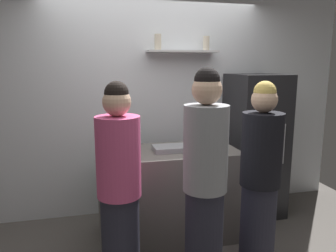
% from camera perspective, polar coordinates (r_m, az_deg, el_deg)
% --- Properties ---
extents(back_wall_assembly, '(4.80, 0.32, 2.60)m').
position_cam_1_polar(back_wall_assembly, '(3.94, -2.54, 3.73)').
color(back_wall_assembly, white).
rests_on(back_wall_assembly, ground).
extents(refrigerator, '(0.58, 0.69, 1.67)m').
position_cam_1_polar(refrigerator, '(4.05, 14.92, -3.17)').
color(refrigerator, black).
rests_on(refrigerator, ground).
extents(counter, '(1.41, 0.69, 0.93)m').
position_cam_1_polar(counter, '(3.45, -0.00, -11.75)').
color(counter, '#66605B').
rests_on(counter, ground).
extents(baking_pan, '(0.34, 0.24, 0.05)m').
position_cam_1_polar(baking_pan, '(3.27, 0.42, -3.95)').
color(baking_pan, gray).
rests_on(baking_pan, counter).
extents(utensil_holder, '(0.09, 0.09, 0.22)m').
position_cam_1_polar(utensil_holder, '(3.26, -9.06, -3.53)').
color(utensil_holder, '#B2B2B7').
rests_on(utensil_holder, counter).
extents(wine_bottle_pale_glass, '(0.07, 0.07, 0.33)m').
position_cam_1_polar(wine_bottle_pale_glass, '(3.29, 7.08, -2.14)').
color(wine_bottle_pale_glass, '#B2BFB2').
rests_on(wine_bottle_pale_glass, counter).
extents(wine_bottle_amber_glass, '(0.08, 0.08, 0.28)m').
position_cam_1_polar(wine_bottle_amber_glass, '(3.25, -5.67, -2.65)').
color(wine_bottle_amber_glass, '#472814').
rests_on(wine_bottle_amber_glass, counter).
extents(water_bottle_plastic, '(0.09, 0.09, 0.20)m').
position_cam_1_polar(water_bottle_plastic, '(3.50, -5.47, -1.93)').
color(water_bottle_plastic, silver).
rests_on(water_bottle_plastic, counter).
extents(person_pink_top, '(0.34, 0.34, 1.67)m').
position_cam_1_polar(person_pink_top, '(2.59, -8.51, -11.13)').
color(person_pink_top, '#262633').
rests_on(person_pink_top, ground).
extents(person_blonde, '(0.34, 0.34, 1.65)m').
position_cam_1_polar(person_blonde, '(2.90, 15.80, -9.15)').
color(person_blonde, '#262633').
rests_on(person_blonde, ground).
extents(person_grey_hoodie, '(0.34, 0.34, 1.76)m').
position_cam_1_polar(person_grey_hoodie, '(2.56, 6.47, -9.96)').
color(person_grey_hoodie, '#262633').
rests_on(person_grey_hoodie, ground).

